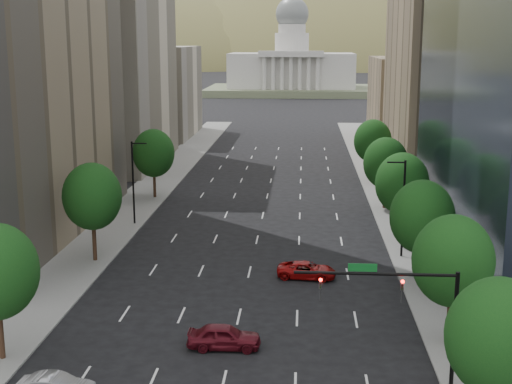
% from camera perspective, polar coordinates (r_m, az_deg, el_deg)
% --- Properties ---
extents(sidewalk_left, '(6.00, 200.00, 0.15)m').
position_cam_1_polar(sidewalk_left, '(73.26, -12.13, -3.48)').
color(sidewalk_left, slate).
rests_on(sidewalk_left, ground).
extents(sidewalk_right, '(6.00, 200.00, 0.15)m').
position_cam_1_polar(sidewalk_right, '(71.37, 12.63, -3.92)').
color(sidewalk_right, slate).
rests_on(sidewalk_right, ground).
extents(midrise_cream_left, '(14.00, 30.00, 35.00)m').
position_cam_1_polar(midrise_cream_left, '(114.63, -11.26, 10.95)').
color(midrise_cream_left, beige).
rests_on(midrise_cream_left, ground).
extents(filler_left, '(14.00, 26.00, 18.00)m').
position_cam_1_polar(filler_left, '(147.12, -7.81, 7.98)').
color(filler_left, beige).
rests_on(filler_left, ground).
extents(parking_tan_right, '(14.00, 30.00, 30.00)m').
position_cam_1_polar(parking_tan_right, '(109.81, 14.82, 9.43)').
color(parking_tan_right, '#8C7759').
rests_on(parking_tan_right, ground).
extents(filler_right, '(14.00, 26.00, 16.00)m').
position_cam_1_polar(filler_right, '(142.73, 12.19, 7.29)').
color(filler_right, '#8C7759').
rests_on(filler_right, ground).
extents(tree_right_0, '(5.20, 5.20, 8.39)m').
position_cam_1_polar(tree_right_0, '(36.95, 18.89, -10.98)').
color(tree_right_0, '#382316').
rests_on(tree_right_0, ground).
extents(tree_right_1, '(5.20, 5.20, 8.75)m').
position_cam_1_polar(tree_right_1, '(46.88, 15.51, -5.35)').
color(tree_right_1, '#382316').
rests_on(tree_right_1, ground).
extents(tree_right_2, '(5.20, 5.20, 8.61)m').
position_cam_1_polar(tree_right_2, '(58.27, 13.17, -1.95)').
color(tree_right_2, '#382316').
rests_on(tree_right_2, ground).
extents(tree_right_3, '(5.20, 5.20, 8.89)m').
position_cam_1_polar(tree_right_3, '(69.79, 11.63, 0.68)').
color(tree_right_3, '#382316').
rests_on(tree_right_3, ground).
extents(tree_right_4, '(5.20, 5.20, 8.46)m').
position_cam_1_polar(tree_right_4, '(83.52, 10.36, 2.30)').
color(tree_right_4, '#382316').
rests_on(tree_right_4, ground).
extents(tree_right_5, '(5.20, 5.20, 8.75)m').
position_cam_1_polar(tree_right_5, '(99.20, 9.34, 4.05)').
color(tree_right_5, '#382316').
rests_on(tree_right_5, ground).
extents(tree_left_1, '(5.20, 5.20, 8.97)m').
position_cam_1_polar(tree_left_1, '(63.99, -13.00, -0.36)').
color(tree_left_1, '#382316').
rests_on(tree_left_1, ground).
extents(tree_left_2, '(5.20, 5.20, 8.68)m').
position_cam_1_polar(tree_left_2, '(88.81, -8.21, 3.10)').
color(tree_left_2, '#382316').
rests_on(tree_left_2, ground).
extents(streetlight_rn, '(1.70, 0.20, 9.00)m').
position_cam_1_polar(streetlight_rn, '(65.09, 11.68, -1.09)').
color(streetlight_rn, black).
rests_on(streetlight_rn, ground).
extents(streetlight_ln, '(1.70, 0.20, 9.00)m').
position_cam_1_polar(streetlight_ln, '(76.35, -9.78, 0.93)').
color(streetlight_ln, black).
rests_on(streetlight_ln, ground).
extents(traffic_signal, '(9.12, 0.40, 7.38)m').
position_cam_1_polar(traffic_signal, '(40.86, 12.31, -8.66)').
color(traffic_signal, black).
rests_on(traffic_signal, ground).
extents(capitol, '(60.00, 40.00, 35.20)m').
position_cam_1_polar(capitol, '(257.75, 2.87, 9.74)').
color(capitol, '#596647').
rests_on(capitol, ground).
extents(foothills, '(720.00, 413.00, 263.00)m').
position_cam_1_polar(foothills, '(610.61, 6.68, 6.72)').
color(foothills, olive).
rests_on(foothills, ground).
extents(car_maroon, '(4.76, 1.99, 1.61)m').
position_cam_1_polar(car_maroon, '(46.59, -2.58, -11.50)').
color(car_maroon, '#500D16').
rests_on(car_maroon, ground).
extents(car_red_far, '(5.11, 2.75, 1.36)m').
position_cam_1_polar(car_red_far, '(59.60, 4.09, -6.26)').
color(car_red_far, '#950A0B').
rests_on(car_red_far, ground).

